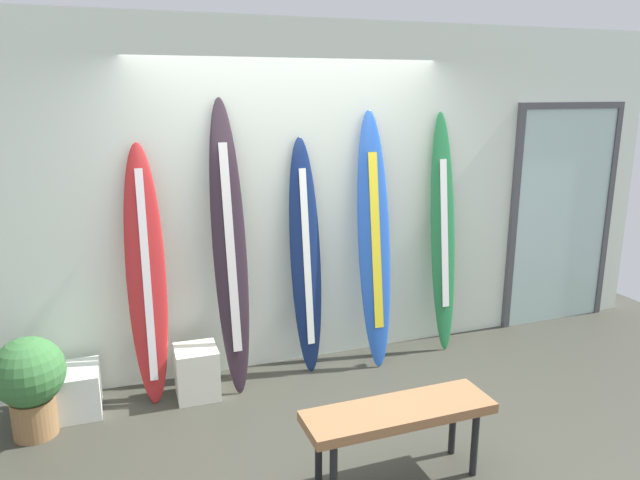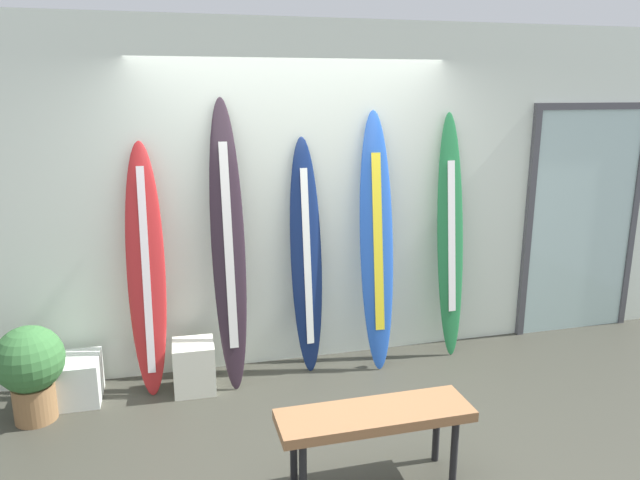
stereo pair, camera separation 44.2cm
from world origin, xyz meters
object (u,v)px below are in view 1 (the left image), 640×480
(surfboard_cobalt, at_px, (374,242))
(display_block_center, at_px, (197,372))
(surfboard_crimson, at_px, (146,277))
(surfboard_navy, at_px, (306,257))
(surfboard_charcoal, at_px, (230,248))
(surfboard_emerald, at_px, (443,234))
(glass_door, at_px, (562,212))
(display_block_left, at_px, (72,391))
(bench, at_px, (399,416))
(potted_plant, at_px, (30,380))

(surfboard_cobalt, relative_size, display_block_center, 5.44)
(surfboard_crimson, xyz_separation_m, display_block_center, (0.31, -0.13, -0.75))
(surfboard_navy, bearing_deg, display_block_center, -169.00)
(surfboard_charcoal, height_order, surfboard_emerald, surfboard_charcoal)
(surfboard_cobalt, bearing_deg, glass_door, 5.60)
(display_block_left, bearing_deg, display_block_center, -4.30)
(display_block_left, relative_size, display_block_center, 1.00)
(surfboard_navy, xyz_separation_m, surfboard_emerald, (1.27, -0.00, 0.09))
(surfboard_charcoal, bearing_deg, display_block_center, -161.40)
(surfboard_charcoal, bearing_deg, bench, -67.10)
(surfboard_cobalt, bearing_deg, display_block_left, -178.73)
(surfboard_navy, bearing_deg, surfboard_emerald, -0.16)
(surfboard_emerald, bearing_deg, surfboard_cobalt, -175.11)
(surfboard_emerald, bearing_deg, bench, -127.86)
(surfboard_crimson, bearing_deg, surfboard_charcoal, -2.30)
(display_block_left, bearing_deg, bench, -39.17)
(surfboard_cobalt, height_order, glass_door, glass_door)
(display_block_left, height_order, potted_plant, potted_plant)
(surfboard_emerald, bearing_deg, display_block_center, -175.37)
(surfboard_crimson, xyz_separation_m, display_block_left, (-0.57, -0.06, -0.78))
(surfboard_cobalt, relative_size, display_block_left, 5.44)
(surfboard_charcoal, bearing_deg, surfboard_crimson, 177.70)
(surfboard_emerald, xyz_separation_m, glass_door, (1.42, 0.15, 0.07))
(display_block_left, distance_m, bench, 2.38)
(surfboard_charcoal, bearing_deg, glass_door, 3.85)
(potted_plant, bearing_deg, surfboard_emerald, 5.78)
(potted_plant, bearing_deg, glass_door, 5.83)
(surfboard_charcoal, distance_m, surfboard_cobalt, 1.21)
(display_block_center, bearing_deg, display_block_left, 175.70)
(surfboard_charcoal, height_order, glass_door, surfboard_charcoal)
(surfboard_navy, bearing_deg, surfboard_cobalt, -6.19)
(potted_plant, bearing_deg, surfboard_cobalt, 6.01)
(surfboard_emerald, bearing_deg, glass_door, 5.95)
(surfboard_crimson, relative_size, display_block_left, 4.91)
(surfboard_crimson, xyz_separation_m, surfboard_navy, (1.24, 0.05, 0.01))
(surfboard_navy, distance_m, display_block_center, 1.22)
(surfboard_navy, bearing_deg, glass_door, 3.08)
(surfboard_navy, relative_size, potted_plant, 2.74)
(bench, bearing_deg, potted_plant, 148.38)
(surfboard_cobalt, relative_size, potted_plant, 3.03)
(surfboard_navy, xyz_separation_m, display_block_left, (-1.82, -0.12, -0.79))
(surfboard_crimson, xyz_separation_m, bench, (1.26, -1.56, -0.52))
(surfboard_charcoal, distance_m, potted_plant, 1.60)
(surfboard_charcoal, xyz_separation_m, bench, (0.65, -1.53, -0.69))
(surfboard_cobalt, xyz_separation_m, display_block_left, (-2.39, -0.05, -0.88))
(surfboard_emerald, xyz_separation_m, display_block_center, (-2.20, -0.18, -0.85))
(glass_door, bearing_deg, surfboard_crimson, -177.11)
(surfboard_emerald, bearing_deg, display_block_left, -177.92)
(surfboard_crimson, distance_m, potted_plant, 1.01)
(surfboard_crimson, height_order, display_block_left, surfboard_crimson)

